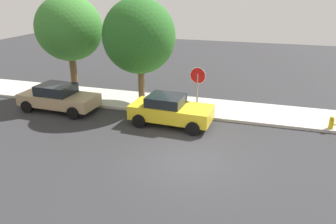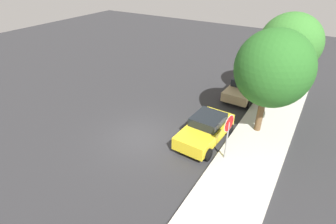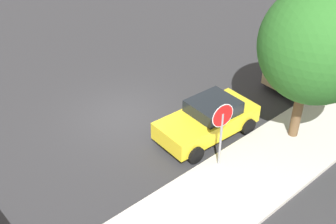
{
  "view_description": "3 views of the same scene",
  "coord_description": "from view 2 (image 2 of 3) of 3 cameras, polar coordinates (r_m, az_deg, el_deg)",
  "views": [
    {
      "loc": [
        2.53,
        -10.89,
        6.19
      ],
      "look_at": [
        -1.46,
        2.2,
        0.97
      ],
      "focal_mm": 35.0,
      "sensor_mm": 36.0,
      "label": 1
    },
    {
      "loc": [
        9.21,
        7.42,
        8.52
      ],
      "look_at": [
        -1.51,
        0.81,
        1.12
      ],
      "focal_mm": 28.0,
      "sensor_mm": 36.0,
      "label": 2
    },
    {
      "loc": [
        7.75,
        11.55,
        9.64
      ],
      "look_at": [
        -0.4,
        2.25,
        1.18
      ],
      "focal_mm": 45.0,
      "sensor_mm": 36.0,
      "label": 3
    }
  ],
  "objects": [
    {
      "name": "stop_sign",
      "position": [
        12.29,
        12.95,
        -3.88
      ],
      "size": [
        0.82,
        0.14,
        2.53
      ],
      "color": "gray",
      "rests_on": "ground_plane"
    },
    {
      "name": "parked_car_tan",
      "position": [
        19.24,
        16.3,
        5.22
      ],
      "size": [
        4.22,
        2.05,
        1.41
      ],
      "color": "tan",
      "rests_on": "ground_plane"
    },
    {
      "name": "street_tree_mid_block",
      "position": [
        18.11,
        25.01,
        13.35
      ],
      "size": [
        3.72,
        3.72,
        5.87
      ],
      "color": "brown",
      "rests_on": "ground_plane"
    },
    {
      "name": "parked_car_yellow",
      "position": [
        14.03,
        8.2,
        -3.68
      ],
      "size": [
        3.93,
        2.08,
        1.42
      ],
      "color": "yellow",
      "rests_on": "ground_plane"
    },
    {
      "name": "ground_plane",
      "position": [
        14.57,
        -5.85,
        -5.53
      ],
      "size": [
        60.0,
        60.0,
        0.0
      ],
      "primitive_type": "plane",
      "color": "#2D2D30"
    },
    {
      "name": "street_tree_near_corner",
      "position": [
        14.22,
        21.94,
        8.72
      ],
      "size": [
        3.87,
        3.87,
        5.77
      ],
      "color": "brown",
      "rests_on": "ground_plane"
    },
    {
      "name": "sidewalk_curb",
      "position": [
        12.62,
        15.64,
        -13.01
      ],
      "size": [
        32.0,
        2.94,
        0.14
      ],
      "primitive_type": "cube",
      "color": "beige",
      "rests_on": "ground_plane"
    }
  ]
}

